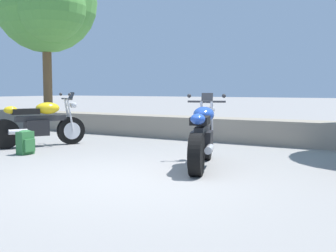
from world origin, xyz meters
The scene contains 6 objects.
ground_plane centered at (0.00, 0.00, 0.00)m, with size 120.00×120.00×0.00m, color gray.
stone_wall centered at (0.00, 4.80, 0.28)m, with size 36.00×0.80×0.55m, color gray.
motorcycle_yellow_near_left centered at (-3.65, 1.79, 0.49)m, with size 1.13×1.91×1.18m.
motorcycle_blue_centre centered at (0.46, 1.41, 0.49)m, with size 0.97×1.99×1.18m.
rider_backpack centered at (-3.01, 0.84, 0.24)m, with size 0.26×0.30×0.47m.
leafy_tree_far_left centered at (-6.58, 4.83, 3.91)m, with size 3.35×3.19×5.03m.
Camera 1 is at (3.44, -4.64, 1.24)m, focal length 45.19 mm.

